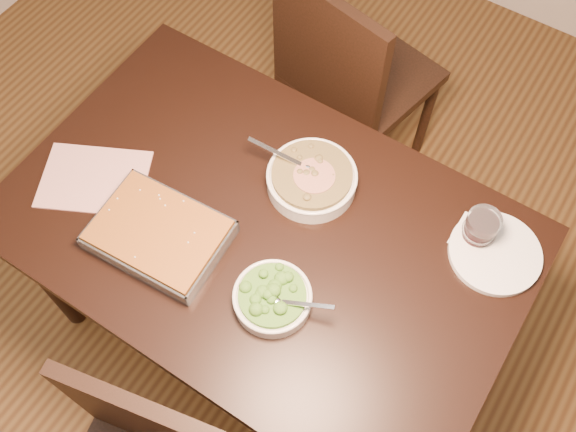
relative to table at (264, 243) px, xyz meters
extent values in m
plane|color=#422812|center=(0.00, 0.00, -0.65)|extent=(4.00, 4.00, 0.00)
cube|color=black|center=(0.00, 0.00, 0.08)|extent=(1.40, 0.90, 0.04)
cube|color=black|center=(0.00, 0.00, 0.01)|extent=(1.26, 0.76, 0.08)
cylinder|color=black|center=(-0.62, -0.37, -0.30)|extent=(0.07, 0.07, 0.71)
cylinder|color=black|center=(-0.62, 0.37, -0.30)|extent=(0.07, 0.07, 0.71)
cylinder|color=black|center=(0.62, 0.37, -0.30)|extent=(0.07, 0.07, 0.71)
cube|color=#A62F35|center=(-0.48, -0.13, 0.10)|extent=(0.36, 0.33, 0.01)
cube|color=white|center=(0.50, 0.29, 0.10)|extent=(0.11, 0.11, 0.00)
cylinder|color=white|center=(0.04, 0.18, 0.12)|extent=(0.25, 0.25, 0.05)
torus|color=white|center=(0.04, 0.18, 0.15)|extent=(0.25, 0.25, 0.01)
cylinder|color=#35210E|center=(0.04, 0.18, 0.15)|extent=(0.22, 0.22, 0.02)
cube|color=silver|center=(-0.03, 0.17, 0.17)|extent=(0.16, 0.04, 0.05)
cylinder|color=maroon|center=(0.05, 0.18, 0.16)|extent=(0.11, 0.11, 0.00)
cylinder|color=white|center=(0.14, -0.17, 0.11)|extent=(0.20, 0.20, 0.04)
torus|color=white|center=(0.14, -0.17, 0.14)|extent=(0.20, 0.20, 0.01)
cylinder|color=#1F5313|center=(0.14, -0.17, 0.14)|extent=(0.17, 0.17, 0.02)
cube|color=silver|center=(0.20, -0.14, 0.15)|extent=(0.13, 0.05, 0.04)
cube|color=silver|center=(-0.21, -0.18, 0.10)|extent=(0.36, 0.27, 0.01)
cube|color=#5B210D|center=(-0.21, -0.18, 0.13)|extent=(0.34, 0.26, 0.05)
cube|color=silver|center=(-0.22, -0.06, 0.12)|extent=(0.34, 0.03, 0.05)
cube|color=silver|center=(-0.20, -0.30, 0.12)|extent=(0.34, 0.03, 0.05)
cube|color=silver|center=(-0.04, -0.17, 0.12)|extent=(0.02, 0.25, 0.05)
cube|color=silver|center=(-0.38, -0.19, 0.12)|extent=(0.02, 0.25, 0.05)
cylinder|color=black|center=(0.50, 0.29, 0.14)|extent=(0.08, 0.08, 0.07)
cylinder|color=silver|center=(0.50, 0.29, 0.18)|extent=(0.09, 0.09, 0.03)
cylinder|color=white|center=(0.56, 0.26, 0.10)|extent=(0.24, 0.24, 0.02)
cube|color=black|center=(0.05, -0.57, 0.03)|extent=(0.43, 0.12, 0.46)
cube|color=black|center=(-0.14, 0.84, -0.19)|extent=(0.54, 0.54, 0.04)
cylinder|color=black|center=(0.10, 0.99, -0.43)|extent=(0.04, 0.04, 0.45)
cylinder|color=black|center=(0.02, 0.60, -0.43)|extent=(0.04, 0.04, 0.45)
cylinder|color=black|center=(-0.29, 1.07, -0.43)|extent=(0.04, 0.04, 0.45)
cylinder|color=black|center=(-0.37, 0.68, -0.43)|extent=(0.04, 0.04, 0.45)
cube|color=black|center=(-0.18, 0.63, 0.07)|extent=(0.45, 0.13, 0.49)
camera|label=1|loc=(0.50, -0.65, 1.63)|focal=40.00mm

